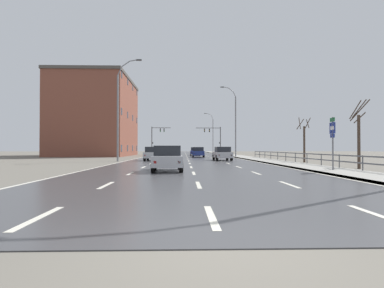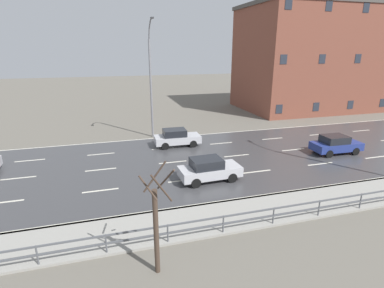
% 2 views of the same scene
% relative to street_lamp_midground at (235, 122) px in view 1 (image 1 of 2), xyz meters
% --- Properties ---
extents(ground_plane, '(160.00, 160.00, 0.12)m').
position_rel_street_lamp_midground_xyz_m(ground_plane, '(-7.45, 4.70, -5.48)').
color(ground_plane, '#666056').
extents(road_asphalt_strip, '(14.00, 120.00, 0.03)m').
position_rel_street_lamp_midground_xyz_m(road_asphalt_strip, '(-7.45, 16.69, -5.41)').
color(road_asphalt_strip, '#3D3D3F').
rests_on(road_asphalt_strip, ground).
extents(sidewalk_right, '(3.00, 120.00, 0.12)m').
position_rel_street_lamp_midground_xyz_m(sidewalk_right, '(0.98, 16.70, -5.36)').
color(sidewalk_right, gray).
rests_on(sidewalk_right, ground).
extents(guardrail, '(0.07, 32.13, 1.00)m').
position_rel_street_lamp_midground_xyz_m(guardrail, '(2.40, -19.39, -4.72)').
color(guardrail, '#515459').
rests_on(guardrail, ground).
extents(street_lamp_midground, '(2.47, 0.24, 11.07)m').
position_rel_street_lamp_midground_xyz_m(street_lamp_midground, '(0.00, 0.00, 0.00)').
color(street_lamp_midground, slate).
rests_on(street_lamp_midground, ground).
extents(street_lamp_distant, '(2.58, 0.24, 11.10)m').
position_rel_street_lamp_midground_xyz_m(street_lamp_distant, '(-0.01, 36.65, 0.00)').
color(street_lamp_distant, slate).
rests_on(street_lamp_distant, ground).
extents(street_lamp_left_bank, '(2.64, 0.24, 11.00)m').
position_rel_street_lamp_midground_xyz_m(street_lamp_left_bank, '(-14.88, -14.66, -0.05)').
color(street_lamp_left_bank, slate).
rests_on(street_lamp_left_bank, ground).
extents(highway_sign, '(0.09, 0.68, 3.28)m').
position_rel_street_lamp_midground_xyz_m(highway_sign, '(0.94, -29.47, -3.32)').
color(highway_sign, slate).
rests_on(highway_sign, ground).
extents(traffic_signal_right, '(5.71, 0.36, 6.27)m').
position_rel_street_lamp_midground_xyz_m(traffic_signal_right, '(-0.95, 22.19, -1.09)').
color(traffic_signal_right, '#38383A').
rests_on(traffic_signal_right, ground).
extents(traffic_signal_left, '(4.44, 0.36, 6.39)m').
position_rel_street_lamp_midground_xyz_m(traffic_signal_left, '(-14.33, 23.66, -1.09)').
color(traffic_signal_left, '#38383A').
rests_on(traffic_signal_left, ground).
extents(car_mid_centre, '(1.91, 4.14, 1.57)m').
position_rel_street_lamp_midground_xyz_m(car_mid_centre, '(-11.41, -13.05, -4.62)').
color(car_mid_centre, '#B7B7BC').
rests_on(car_mid_centre, ground).
extents(car_distant, '(2.00, 4.18, 1.57)m').
position_rel_street_lamp_midground_xyz_m(car_distant, '(-9.02, -28.74, -4.62)').
color(car_distant, '#B7B7BC').
rests_on(car_distant, ground).
extents(car_near_right, '(1.89, 4.13, 1.57)m').
position_rel_street_lamp_midground_xyz_m(car_near_right, '(-5.84, 9.23, -4.62)').
color(car_near_right, navy).
rests_on(car_near_right, ground).
extents(car_far_right, '(1.94, 4.16, 1.57)m').
position_rel_street_lamp_midground_xyz_m(car_far_right, '(-5.73, -0.66, -4.62)').
color(car_far_right, navy).
rests_on(car_far_right, ground).
extents(car_near_left, '(1.97, 4.17, 1.57)m').
position_rel_street_lamp_midground_xyz_m(car_near_left, '(-3.57, -12.68, -4.62)').
color(car_near_left, '#B7B7BC').
rests_on(car_near_left, ground).
extents(brick_building, '(12.57, 18.80, 14.25)m').
position_rel_street_lamp_midground_xyz_m(brick_building, '(-24.05, 9.41, 1.71)').
color(brick_building, brown).
rests_on(brick_building, ground).
extents(bare_tree_near, '(1.26, 0.98, 4.83)m').
position_rel_street_lamp_midground_xyz_m(bare_tree_near, '(4.09, -26.81, -3.15)').
color(bare_tree_near, '#423328').
rests_on(bare_tree_near, ground).
extents(bare_tree_mid, '(1.29, 1.28, 4.54)m').
position_rel_street_lamp_midground_xyz_m(bare_tree_mid, '(4.00, -17.44, -3.30)').
color(bare_tree_mid, '#423328').
rests_on(bare_tree_mid, ground).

